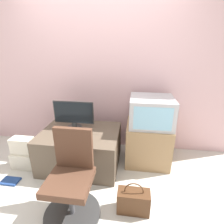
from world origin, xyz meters
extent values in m
plane|color=beige|center=(0.00, 0.00, 0.00)|extent=(12.00, 12.00, 0.00)
cube|color=beige|center=(0.00, 1.32, 1.30)|extent=(4.40, 0.05, 2.60)
cube|color=brown|center=(-0.19, 0.69, 0.26)|extent=(1.07, 0.81, 0.52)
cube|color=#A37F56|center=(0.76, 0.92, 0.30)|extent=(0.62, 0.58, 0.59)
cylinder|color=#2D2D2D|center=(-0.30, 0.80, 0.53)|extent=(0.21, 0.21, 0.02)
cylinder|color=#2D2D2D|center=(-0.30, 0.80, 0.58)|extent=(0.08, 0.08, 0.07)
cube|color=#2D2D2D|center=(-0.30, 0.81, 0.76)|extent=(0.57, 0.01, 0.32)
cube|color=black|center=(-0.30, 0.80, 0.76)|extent=(0.55, 0.02, 0.29)
cube|color=white|center=(-0.27, 0.65, 0.53)|extent=(0.30, 0.13, 0.01)
ellipsoid|color=silver|center=(-0.06, 0.65, 0.54)|extent=(0.06, 0.04, 0.03)
cube|color=#B7B7BC|center=(0.77, 0.92, 0.79)|extent=(0.58, 0.55, 0.39)
cube|color=#8CC6E5|center=(0.77, 0.65, 0.79)|extent=(0.48, 0.01, 0.30)
cylinder|color=#333333|center=(-0.03, -0.13, 0.01)|extent=(0.57, 0.57, 0.03)
cylinder|color=#4C4C51|center=(-0.03, -0.13, 0.21)|extent=(0.05, 0.05, 0.36)
cube|color=#513323|center=(-0.03, -0.13, 0.42)|extent=(0.42, 0.42, 0.07)
cube|color=#513323|center=(-0.03, 0.05, 0.68)|extent=(0.38, 0.05, 0.44)
cube|color=beige|center=(-0.97, 0.52, 0.12)|extent=(0.33, 0.22, 0.23)
cube|color=beige|center=(-0.97, 0.52, 0.34)|extent=(0.29, 0.16, 0.22)
cube|color=#4C2D19|center=(0.58, 0.00, 0.12)|extent=(0.33, 0.16, 0.25)
torus|color=#4C2D19|center=(0.58, 0.00, 0.26)|extent=(0.20, 0.01, 0.20)
cube|color=navy|center=(-0.98, 0.20, 0.01)|extent=(0.22, 0.14, 0.02)
camera|label=1|loc=(0.55, -1.38, 1.62)|focal=28.00mm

